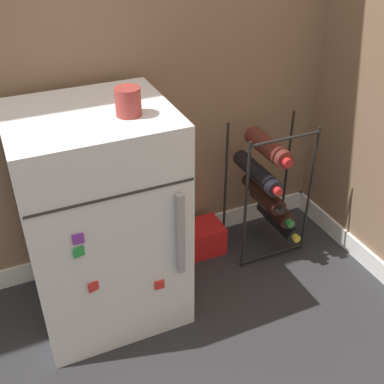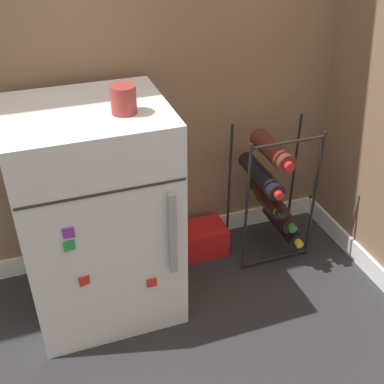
{
  "view_description": "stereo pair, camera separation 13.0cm",
  "coord_description": "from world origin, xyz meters",
  "px_view_note": "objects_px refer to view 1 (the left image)",
  "views": [
    {
      "loc": [
        -0.48,
        -1.07,
        1.45
      ],
      "look_at": [
        0.17,
        0.39,
        0.42
      ],
      "focal_mm": 45.0,
      "sensor_mm": 36.0,
      "label": 1
    },
    {
      "loc": [
        -0.35,
        -1.12,
        1.45
      ],
      "look_at": [
        0.17,
        0.39,
        0.42
      ],
      "focal_mm": 45.0,
      "sensor_mm": 36.0,
      "label": 2
    }
  ],
  "objects_px": {
    "fridge_top_cup": "(128,102)",
    "mini_fridge": "(101,219)",
    "wine_rack": "(268,187)",
    "soda_box": "(191,241)"
  },
  "relations": [
    {
      "from": "fridge_top_cup",
      "to": "mini_fridge",
      "type": "bearing_deg",
      "value": 145.82
    },
    {
      "from": "fridge_top_cup",
      "to": "wine_rack",
      "type": "bearing_deg",
      "value": 12.31
    },
    {
      "from": "wine_rack",
      "to": "mini_fridge",
      "type": "bearing_deg",
      "value": -175.22
    },
    {
      "from": "mini_fridge",
      "to": "fridge_top_cup",
      "type": "xyz_separation_m",
      "value": [
        0.11,
        -0.08,
        0.47
      ]
    },
    {
      "from": "mini_fridge",
      "to": "wine_rack",
      "type": "distance_m",
      "value": 0.76
    },
    {
      "from": "mini_fridge",
      "to": "fridge_top_cup",
      "type": "distance_m",
      "value": 0.49
    },
    {
      "from": "soda_box",
      "to": "fridge_top_cup",
      "type": "height_order",
      "value": "fridge_top_cup"
    },
    {
      "from": "wine_rack",
      "to": "fridge_top_cup",
      "type": "bearing_deg",
      "value": -167.69
    },
    {
      "from": "wine_rack",
      "to": "soda_box",
      "type": "xyz_separation_m",
      "value": [
        -0.33,
        0.09,
        -0.26
      ]
    },
    {
      "from": "wine_rack",
      "to": "fridge_top_cup",
      "type": "height_order",
      "value": "fridge_top_cup"
    }
  ]
}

